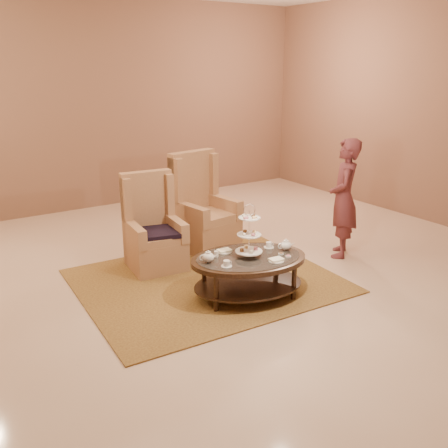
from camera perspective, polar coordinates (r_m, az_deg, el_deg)
ground at (r=5.81m, az=0.80°, el=-6.81°), size 8.00×8.00×0.00m
ceiling at (r=5.81m, az=0.80°, el=-6.81°), size 8.00×8.00×0.02m
wall_back at (r=8.90m, az=-14.11°, el=13.05°), size 8.00×0.04×3.50m
rug at (r=5.86m, az=-1.97°, el=-6.50°), size 2.95×2.50×0.02m
tea_table at (r=5.35m, az=2.83°, el=-4.60°), size 1.44×1.17×1.05m
armchair_left at (r=6.20m, az=-8.09°, el=-1.38°), size 0.70×0.72×1.18m
armchair_right at (r=6.80m, az=-2.56°, el=0.88°), size 0.80×0.83×1.31m
person at (r=6.58m, az=13.52°, el=2.85°), size 0.66×0.66×1.54m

